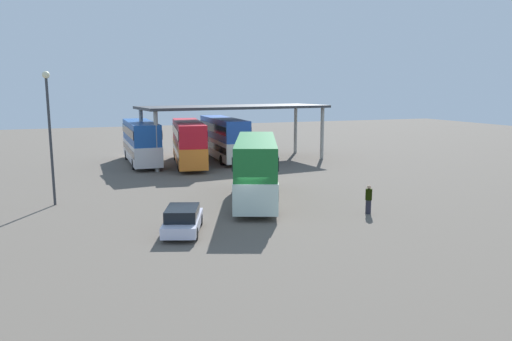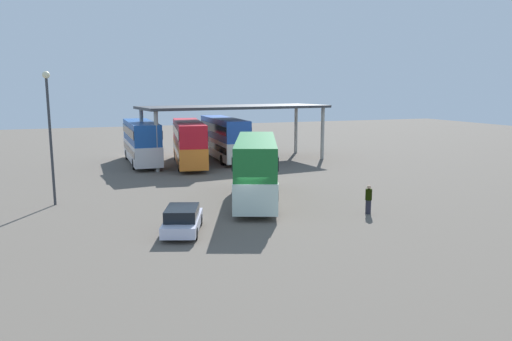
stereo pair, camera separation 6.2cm
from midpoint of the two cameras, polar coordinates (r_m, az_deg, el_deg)
name	(u,v)px [view 1 (the left image)]	position (r m, az deg, el deg)	size (l,w,h in m)	color
ground_plane	(255,217)	(27.48, -0.17, -5.56)	(140.00, 140.00, 0.00)	#5D554C
double_decker_main	(256,167)	(31.03, -0.06, 0.41)	(6.06, 10.68, 4.04)	silver
parked_hatchback	(183,220)	(24.79, -8.70, -5.76)	(2.91, 4.37, 1.35)	silver
double_decker_near_canopy	(141,141)	(47.85, -13.45, 3.44)	(2.57, 10.79, 4.07)	silver
double_decker_mid_row	(188,141)	(46.27, -8.01, 3.45)	(4.07, 11.69, 4.12)	orange
double_decker_far_right	(224,137)	(49.42, -3.89, 3.98)	(2.87, 11.61, 4.23)	silver
depot_canopy	(235,109)	(48.07, -2.57, 7.23)	(19.13, 8.45, 5.52)	#33353A
lamppost_tall	(49,123)	(32.17, -23.25, 5.20)	(0.44, 0.44, 8.24)	#33353A
pedestrian_waiting	(369,199)	(28.85, 13.08, -3.34)	(0.38, 0.38, 1.70)	#262633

